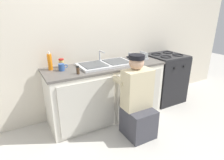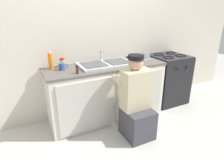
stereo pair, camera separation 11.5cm
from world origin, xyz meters
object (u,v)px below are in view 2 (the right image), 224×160
at_px(soap_bottle_orange, 51,61).
at_px(plumber_person, 136,104).
at_px(spice_bottle_pepper, 77,70).
at_px(condiment_jar, 62,63).
at_px(stove_range, 167,79).
at_px(sink_double_basin, 106,64).
at_px(dish_rack_tray, 139,58).
at_px(coffee_mug, 62,66).

bearing_deg(soap_bottle_orange, plumber_person, -40.29).
distance_m(spice_bottle_pepper, condiment_jar, 0.40).
bearing_deg(stove_range, condiment_jar, 174.26).
bearing_deg(sink_double_basin, dish_rack_tray, 4.15).
height_order(stove_range, coffee_mug, coffee_mug).
xyz_separation_m(plumber_person, condiment_jar, (-0.75, 0.80, 0.46)).
relative_size(plumber_person, coffee_mug, 8.76).
distance_m(sink_double_basin, stove_range, 1.31).
height_order(sink_double_basin, spice_bottle_pepper, sink_double_basin).
xyz_separation_m(stove_range, coffee_mug, (-1.86, 0.05, 0.46)).
distance_m(plumber_person, dish_rack_tray, 0.92).
distance_m(dish_rack_tray, soap_bottle_orange, 1.39).
bearing_deg(condiment_jar, coffee_mug, -104.46).
height_order(sink_double_basin, coffee_mug, sink_double_basin).
relative_size(stove_range, plumber_person, 0.80).
bearing_deg(sink_double_basin, soap_bottle_orange, 168.85).
xyz_separation_m(stove_range, spice_bottle_pepper, (-1.72, -0.20, 0.47)).
height_order(stove_range, spice_bottle_pepper, spice_bottle_pepper).
height_order(spice_bottle_pepper, soap_bottle_orange, soap_bottle_orange).
relative_size(stove_range, condiment_jar, 6.93).
height_order(plumber_person, dish_rack_tray, plumber_person).
bearing_deg(spice_bottle_pepper, stove_range, 6.52).
xyz_separation_m(plumber_person, dish_rack_tray, (0.48, 0.67, 0.42)).
bearing_deg(coffee_mug, soap_bottle_orange, 140.13).
xyz_separation_m(sink_double_basin, coffee_mug, (-0.63, 0.05, 0.03)).
bearing_deg(dish_rack_tray, stove_range, -4.53).
bearing_deg(spice_bottle_pepper, coffee_mug, 119.96).
distance_m(sink_double_basin, dish_rack_tray, 0.63).
distance_m(plumber_person, spice_bottle_pepper, 0.89).
relative_size(spice_bottle_pepper, soap_bottle_orange, 0.42).
distance_m(stove_range, plumber_person, 1.25).
xyz_separation_m(sink_double_basin, spice_bottle_pepper, (-0.49, -0.20, 0.03)).
distance_m(coffee_mug, soap_bottle_orange, 0.18).
bearing_deg(plumber_person, sink_double_basin, 103.58).
height_order(dish_rack_tray, coffee_mug, dish_rack_tray).
height_order(sink_double_basin, condiment_jar, sink_double_basin).
distance_m(plumber_person, coffee_mug, 1.12).
relative_size(stove_range, coffee_mug, 7.04).
relative_size(plumber_person, spice_bottle_pepper, 10.52).
relative_size(coffee_mug, spice_bottle_pepper, 1.20).
bearing_deg(condiment_jar, dish_rack_tray, -6.33).
xyz_separation_m(plumber_person, spice_bottle_pepper, (-0.64, 0.42, 0.45)).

